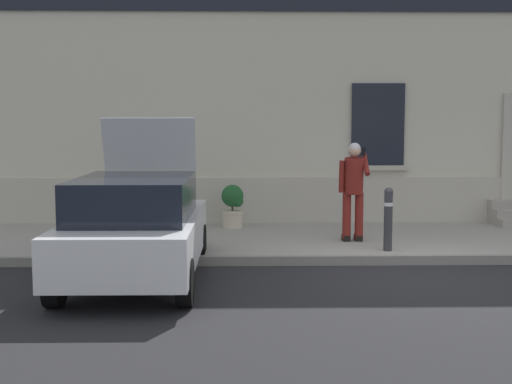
{
  "coord_description": "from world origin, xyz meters",
  "views": [
    {
      "loc": [
        -2.49,
        -9.86,
        2.28
      ],
      "look_at": [
        -2.23,
        1.6,
        1.1
      ],
      "focal_mm": 48.74,
      "sensor_mm": 36.0,
      "label": 1
    }
  ],
  "objects_px": {
    "planter_terracotta": "(132,205)",
    "planter_cream": "(233,205)",
    "person_on_phone": "(354,185)",
    "hatchback_car_white": "(136,226)",
    "bollard_near_person": "(388,217)"
  },
  "relations": [
    {
      "from": "planter_terracotta",
      "to": "planter_cream",
      "type": "distance_m",
      "value": 2.03
    },
    {
      "from": "bollard_near_person",
      "to": "person_on_phone",
      "type": "bearing_deg",
      "value": 115.91
    },
    {
      "from": "hatchback_car_white",
      "to": "person_on_phone",
      "type": "bearing_deg",
      "value": 34.15
    },
    {
      "from": "hatchback_car_white",
      "to": "planter_terracotta",
      "type": "distance_m",
      "value": 4.16
    },
    {
      "from": "hatchback_car_white",
      "to": "person_on_phone",
      "type": "distance_m",
      "value": 4.2
    },
    {
      "from": "planter_cream",
      "to": "hatchback_car_white",
      "type": "bearing_deg",
      "value": -108.29
    },
    {
      "from": "hatchback_car_white",
      "to": "planter_cream",
      "type": "distance_m",
      "value": 4.21
    },
    {
      "from": "person_on_phone",
      "to": "planter_cream",
      "type": "bearing_deg",
      "value": 135.55
    },
    {
      "from": "bollard_near_person",
      "to": "planter_cream",
      "type": "xyz_separation_m",
      "value": [
        -2.57,
        2.53,
        -0.11
      ]
    },
    {
      "from": "bollard_near_person",
      "to": "planter_cream",
      "type": "height_order",
      "value": "bollard_near_person"
    },
    {
      "from": "person_on_phone",
      "to": "hatchback_car_white",
      "type": "bearing_deg",
      "value": -152.76
    },
    {
      "from": "person_on_phone",
      "to": "planter_terracotta",
      "type": "distance_m",
      "value": 4.55
    },
    {
      "from": "planter_terracotta",
      "to": "planter_cream",
      "type": "height_order",
      "value": "same"
    },
    {
      "from": "hatchback_car_white",
      "to": "bollard_near_person",
      "type": "height_order",
      "value": "hatchback_car_white"
    },
    {
      "from": "planter_terracotta",
      "to": "planter_cream",
      "type": "xyz_separation_m",
      "value": [
        2.02,
        -0.1,
        0.0
      ]
    }
  ]
}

